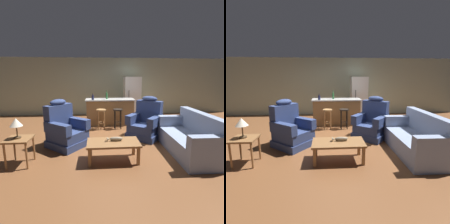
# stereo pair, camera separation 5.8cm
# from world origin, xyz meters

# --- Properties ---
(ground_plane) EXTENTS (12.00, 12.00, 0.00)m
(ground_plane) POSITION_xyz_m (0.00, 0.00, 0.00)
(ground_plane) COLOR brown
(back_wall) EXTENTS (12.00, 0.05, 2.60)m
(back_wall) POSITION_xyz_m (0.00, 3.12, 1.30)
(back_wall) COLOR #9EA88E
(back_wall) RESTS_ON ground_plane
(coffee_table) EXTENTS (1.10, 0.60, 0.42)m
(coffee_table) POSITION_xyz_m (-0.15, -1.62, 0.36)
(coffee_table) COLOR olive
(coffee_table) RESTS_ON ground_plane
(fish_figurine) EXTENTS (0.34, 0.10, 0.10)m
(fish_figurine) POSITION_xyz_m (-0.11, -1.57, 0.46)
(fish_figurine) COLOR #4C3823
(fish_figurine) RESTS_ON coffee_table
(couch) EXTENTS (0.88, 1.92, 0.94)m
(couch) POSITION_xyz_m (1.69, -1.36, 0.34)
(couch) COLOR #8493B2
(couch) RESTS_ON ground_plane
(recliner_near_lamp) EXTENTS (1.18, 1.18, 1.20)m
(recliner_near_lamp) POSITION_xyz_m (-1.30, -0.67, 0.42)
(recliner_near_lamp) COLOR navy
(recliner_near_lamp) RESTS_ON ground_plane
(recliner_near_island) EXTENTS (1.18, 1.18, 1.20)m
(recliner_near_island) POSITION_xyz_m (0.95, -0.20, 0.42)
(recliner_near_island) COLOR navy
(recliner_near_island) RESTS_ON ground_plane
(end_table) EXTENTS (0.48, 0.48, 0.56)m
(end_table) POSITION_xyz_m (-2.04, -1.63, 0.46)
(end_table) COLOR olive
(end_table) RESTS_ON ground_plane
(table_lamp) EXTENTS (0.24, 0.24, 0.41)m
(table_lamp) POSITION_xyz_m (-2.06, -1.63, 0.87)
(table_lamp) COLOR #4C3823
(table_lamp) RESTS_ON end_table
(kitchen_island) EXTENTS (1.80, 0.70, 0.95)m
(kitchen_island) POSITION_xyz_m (0.00, 1.35, 0.48)
(kitchen_island) COLOR olive
(kitchen_island) RESTS_ON ground_plane
(bar_stool_left) EXTENTS (0.32, 0.32, 0.68)m
(bar_stool_left) POSITION_xyz_m (-0.34, 0.72, 0.47)
(bar_stool_left) COLOR #A87A47
(bar_stool_left) RESTS_ON ground_plane
(bar_stool_right) EXTENTS (0.32, 0.32, 0.68)m
(bar_stool_right) POSITION_xyz_m (0.22, 0.72, 0.47)
(bar_stool_right) COLOR black
(bar_stool_right) RESTS_ON ground_plane
(refrigerator) EXTENTS (0.70, 0.69, 1.76)m
(refrigerator) POSITION_xyz_m (1.06, 2.55, 0.88)
(refrigerator) COLOR white
(refrigerator) RESTS_ON ground_plane
(bottle_tall_green) EXTENTS (0.09, 0.09, 0.22)m
(bottle_tall_green) POSITION_xyz_m (-0.62, 1.13, 1.04)
(bottle_tall_green) COLOR #23284C
(bottle_tall_green) RESTS_ON kitchen_island
(bottle_short_amber) EXTENTS (0.07, 0.07, 0.32)m
(bottle_short_amber) POSITION_xyz_m (-0.12, 1.36, 1.07)
(bottle_short_amber) COLOR #2D6B38
(bottle_short_amber) RESTS_ON kitchen_island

